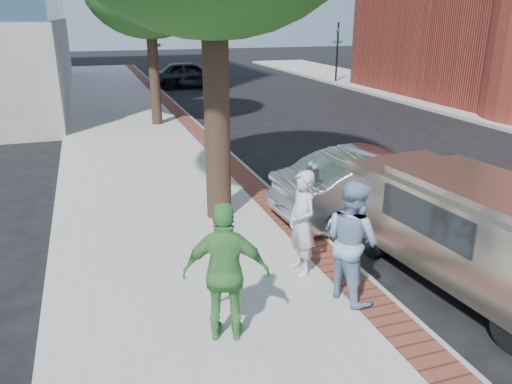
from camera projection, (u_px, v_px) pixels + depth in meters
name	position (u px, v px, depth m)	size (l,w,h in m)	color
ground	(277.00, 255.00, 9.26)	(120.00, 120.00, 0.00)	black
sidewalk	(144.00, 152.00, 15.93)	(5.00, 60.00, 0.15)	#9E9991
brick_strip	(211.00, 145.00, 16.56)	(0.60, 60.00, 0.01)	brown
curb	(221.00, 146.00, 16.69)	(0.10, 60.00, 0.15)	gray
signal_near	(155.00, 52.00, 28.42)	(0.70, 0.15, 3.80)	black
signal_far	(337.00, 48.00, 31.91)	(0.70, 0.15, 3.80)	black
parking_meter	(312.00, 184.00, 9.39)	(0.12, 0.32, 1.47)	gray
person_gray	(302.00, 223.00, 8.08)	(0.64, 0.42, 1.76)	silver
person_officer	(352.00, 241.00, 7.33)	(0.91, 0.71, 1.87)	#7D9CC1
person_green	(226.00, 273.00, 6.37)	(1.11, 0.46, 1.90)	#489744
sedan_silver	(383.00, 186.00, 10.65)	(1.63, 4.68, 1.54)	#AAABB1
bg_car	(191.00, 74.00, 30.46)	(1.90, 4.72, 1.61)	black
van	(469.00, 226.00, 8.08)	(2.29, 5.01, 1.80)	gray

